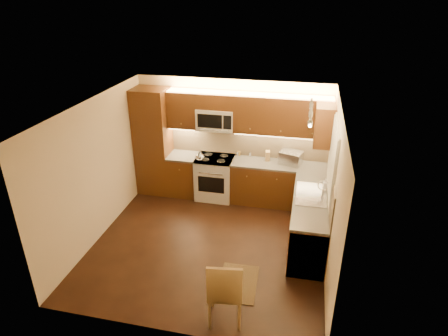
% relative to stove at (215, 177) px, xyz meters
% --- Properties ---
extents(floor, '(4.00, 4.00, 0.01)m').
position_rel_stove_xyz_m(floor, '(0.30, -1.68, -0.46)').
color(floor, black).
rests_on(floor, ground).
extents(ceiling, '(4.00, 4.00, 0.01)m').
position_rel_stove_xyz_m(ceiling, '(0.30, -1.68, 2.04)').
color(ceiling, beige).
rests_on(ceiling, ground).
extents(wall_back, '(4.00, 0.01, 2.50)m').
position_rel_stove_xyz_m(wall_back, '(0.30, 0.32, 0.79)').
color(wall_back, beige).
rests_on(wall_back, ground).
extents(wall_front, '(4.00, 0.01, 2.50)m').
position_rel_stove_xyz_m(wall_front, '(0.30, -3.67, 0.79)').
color(wall_front, beige).
rests_on(wall_front, ground).
extents(wall_left, '(0.01, 4.00, 2.50)m').
position_rel_stove_xyz_m(wall_left, '(-1.70, -1.68, 0.79)').
color(wall_left, beige).
rests_on(wall_left, ground).
extents(wall_right, '(0.01, 4.00, 2.50)m').
position_rel_stove_xyz_m(wall_right, '(2.30, -1.68, 0.79)').
color(wall_right, beige).
rests_on(wall_right, ground).
extents(pantry, '(0.70, 0.60, 2.30)m').
position_rel_stove_xyz_m(pantry, '(-1.35, 0.02, 0.69)').
color(pantry, '#43250E').
rests_on(pantry, floor).
extents(base_cab_back_left, '(0.62, 0.60, 0.86)m').
position_rel_stove_xyz_m(base_cab_back_left, '(-0.69, 0.02, -0.03)').
color(base_cab_back_left, '#43250E').
rests_on(base_cab_back_left, floor).
extents(counter_back_left, '(0.62, 0.60, 0.04)m').
position_rel_stove_xyz_m(counter_back_left, '(-0.69, 0.02, 0.42)').
color(counter_back_left, '#3D3937').
rests_on(counter_back_left, base_cab_back_left).
extents(base_cab_back_right, '(1.92, 0.60, 0.86)m').
position_rel_stove_xyz_m(base_cab_back_right, '(1.34, 0.02, -0.03)').
color(base_cab_back_right, '#43250E').
rests_on(base_cab_back_right, floor).
extents(counter_back_right, '(1.92, 0.60, 0.04)m').
position_rel_stove_xyz_m(counter_back_right, '(1.34, 0.02, 0.42)').
color(counter_back_right, '#3D3937').
rests_on(counter_back_right, base_cab_back_right).
extents(base_cab_right, '(0.60, 2.00, 0.86)m').
position_rel_stove_xyz_m(base_cab_right, '(2.00, -1.28, -0.03)').
color(base_cab_right, '#43250E').
rests_on(base_cab_right, floor).
extents(counter_right, '(0.60, 2.00, 0.04)m').
position_rel_stove_xyz_m(counter_right, '(2.00, -1.28, 0.42)').
color(counter_right, '#3D3937').
rests_on(counter_right, base_cab_right).
extents(dishwasher, '(0.58, 0.60, 0.84)m').
position_rel_stove_xyz_m(dishwasher, '(2.00, -1.98, -0.03)').
color(dishwasher, silver).
rests_on(dishwasher, floor).
extents(backsplash_back, '(3.30, 0.02, 0.60)m').
position_rel_stove_xyz_m(backsplash_back, '(0.65, 0.31, 0.74)').
color(backsplash_back, tan).
rests_on(backsplash_back, wall_back).
extents(backsplash_right, '(0.02, 2.00, 0.60)m').
position_rel_stove_xyz_m(backsplash_right, '(2.29, -1.28, 0.74)').
color(backsplash_right, tan).
rests_on(backsplash_right, wall_right).
extents(upper_cab_back_left, '(0.62, 0.35, 0.75)m').
position_rel_stove_xyz_m(upper_cab_back_left, '(-0.69, 0.15, 1.42)').
color(upper_cab_back_left, '#43250E').
rests_on(upper_cab_back_left, wall_back).
extents(upper_cab_back_right, '(1.92, 0.35, 0.75)m').
position_rel_stove_xyz_m(upper_cab_back_right, '(1.34, 0.15, 1.42)').
color(upper_cab_back_right, '#43250E').
rests_on(upper_cab_back_right, wall_back).
extents(upper_cab_bridge, '(0.76, 0.35, 0.31)m').
position_rel_stove_xyz_m(upper_cab_bridge, '(0.00, 0.15, 1.63)').
color(upper_cab_bridge, '#43250E').
rests_on(upper_cab_bridge, wall_back).
extents(upper_cab_right_corner, '(0.35, 0.50, 0.75)m').
position_rel_stove_xyz_m(upper_cab_right_corner, '(2.12, -0.28, 1.42)').
color(upper_cab_right_corner, '#43250E').
rests_on(upper_cab_right_corner, wall_right).
extents(stove, '(0.76, 0.65, 0.92)m').
position_rel_stove_xyz_m(stove, '(0.00, 0.00, 0.00)').
color(stove, silver).
rests_on(stove, floor).
extents(microwave, '(0.76, 0.38, 0.44)m').
position_rel_stove_xyz_m(microwave, '(0.00, 0.14, 1.26)').
color(microwave, silver).
rests_on(microwave, wall_back).
extents(window_frame, '(0.03, 1.44, 1.24)m').
position_rel_stove_xyz_m(window_frame, '(2.29, -1.12, 1.14)').
color(window_frame, silver).
rests_on(window_frame, wall_right).
extents(window_blinds, '(0.02, 1.36, 1.16)m').
position_rel_stove_xyz_m(window_blinds, '(2.27, -1.12, 1.14)').
color(window_blinds, silver).
rests_on(window_blinds, wall_right).
extents(sink, '(0.52, 0.86, 0.15)m').
position_rel_stove_xyz_m(sink, '(2.00, -1.12, 0.52)').
color(sink, silver).
rests_on(sink, counter_right).
extents(faucet, '(0.20, 0.04, 0.30)m').
position_rel_stove_xyz_m(faucet, '(2.18, -1.12, 0.59)').
color(faucet, silver).
rests_on(faucet, counter_right).
extents(track_light_bar, '(0.04, 1.20, 0.03)m').
position_rel_stove_xyz_m(track_light_bar, '(1.85, -1.27, 2.00)').
color(track_light_bar, silver).
rests_on(track_light_bar, ceiling).
extents(kettle, '(0.22, 0.22, 0.20)m').
position_rel_stove_xyz_m(kettle, '(-0.27, -0.18, 0.56)').
color(kettle, silver).
rests_on(kettle, stove).
extents(toaster_oven, '(0.51, 0.43, 0.26)m').
position_rel_stove_xyz_m(toaster_oven, '(1.56, 0.09, 0.57)').
color(toaster_oven, silver).
rests_on(toaster_oven, counter_back_right).
extents(knife_block, '(0.11, 0.16, 0.20)m').
position_rel_stove_xyz_m(knife_block, '(1.08, 0.16, 0.54)').
color(knife_block, '#AF7E4F').
rests_on(knife_block, counter_back_right).
extents(spice_jar_a, '(0.06, 0.06, 0.09)m').
position_rel_stove_xyz_m(spice_jar_a, '(0.44, 0.26, 0.48)').
color(spice_jar_a, silver).
rests_on(spice_jar_a, counter_back_right).
extents(spice_jar_b, '(0.05, 0.05, 0.10)m').
position_rel_stove_xyz_m(spice_jar_b, '(0.44, 0.26, 0.49)').
color(spice_jar_b, olive).
rests_on(spice_jar_b, counter_back_right).
extents(spice_jar_c, '(0.04, 0.04, 0.10)m').
position_rel_stove_xyz_m(spice_jar_c, '(0.71, 0.26, 0.49)').
color(spice_jar_c, silver).
rests_on(spice_jar_c, counter_back_right).
extents(spice_jar_d, '(0.05, 0.05, 0.09)m').
position_rel_stove_xyz_m(spice_jar_d, '(0.47, 0.26, 0.49)').
color(spice_jar_d, olive).
rests_on(spice_jar_d, counter_back_right).
extents(soap_bottle, '(0.09, 0.10, 0.18)m').
position_rel_stove_xyz_m(soap_bottle, '(2.23, -0.83, 0.53)').
color(soap_bottle, silver).
rests_on(soap_bottle, counter_right).
extents(rug, '(0.61, 0.89, 0.01)m').
position_rel_stove_xyz_m(rug, '(0.99, -2.58, -0.45)').
color(rug, black).
rests_on(rug, floor).
extents(dining_chair, '(0.52, 0.52, 1.03)m').
position_rel_stove_xyz_m(dining_chair, '(0.95, -3.28, 0.06)').
color(dining_chair, '#AF7E4F').
rests_on(dining_chair, floor).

